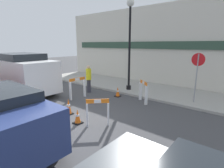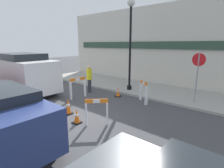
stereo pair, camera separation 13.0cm
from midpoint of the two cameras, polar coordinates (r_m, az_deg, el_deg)
The scene contains 13 objects.
ground_plane at distance 6.85m, azimuth -15.29°, elevation -12.40°, with size 60.00×60.00×0.00m, color #424244.
sidewalk_slab at distance 11.36m, azimuth 11.24°, elevation -1.72°, with size 18.00×3.48×0.12m.
storefront_facade at distance 12.63m, azimuth 15.81°, elevation 11.87°, with size 18.00×0.22×5.50m.
streetlamp_post at distance 10.62m, azimuth 5.47°, elevation 16.17°, with size 0.44×0.44×5.25m.
stop_sign at distance 9.08m, azimuth 25.67°, elevation 4.18°, with size 0.60×0.06×2.36m.
barricade_0 at distance 9.55m, azimuth -11.54°, elevation -1.01°, with size 0.19×0.99×1.13m.
barricade_1 at distance 6.30m, azimuth -5.27°, elevation -8.94°, with size 0.66×0.67×1.00m.
barricade_2 at distance 8.87m, azimuth 9.77°, elevation -2.26°, with size 0.74×0.64×1.09m.
traffic_cone_0 at distance 7.57m, azimuth -14.47°, elevation -7.19°, with size 0.30×0.30×0.68m.
traffic_cone_1 at distance 9.77m, azimuth 1.51°, elevation -2.60°, with size 0.30×0.30×0.55m.
traffic_cone_2 at distance 6.69m, azimuth -11.73°, elevation -10.39°, with size 0.30×0.30×0.55m.
person_worker at distance 10.60m, azimuth -7.97°, elevation 2.05°, with size 0.42×0.42×1.66m.
work_van at distance 11.56m, azimuth -27.67°, elevation 3.53°, with size 5.11×2.16×2.36m.
Camera 1 is at (5.11, -3.51, 2.88)m, focal length 28.00 mm.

